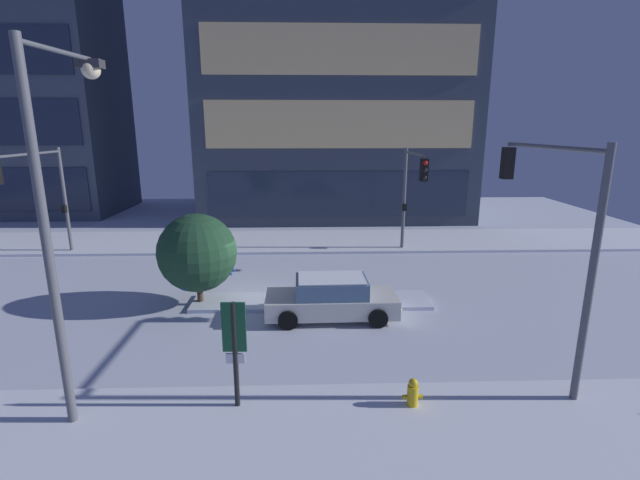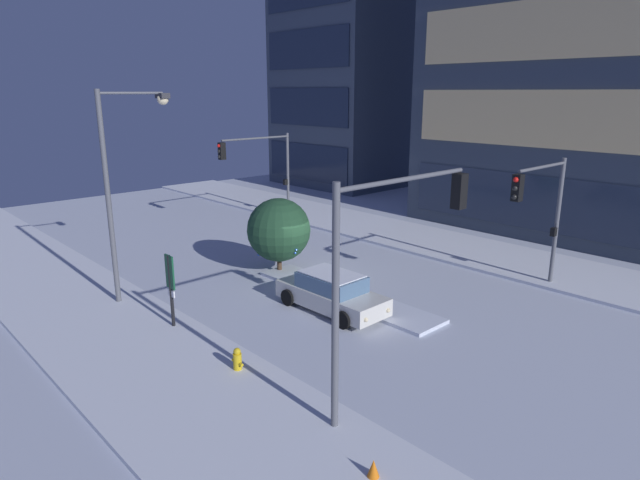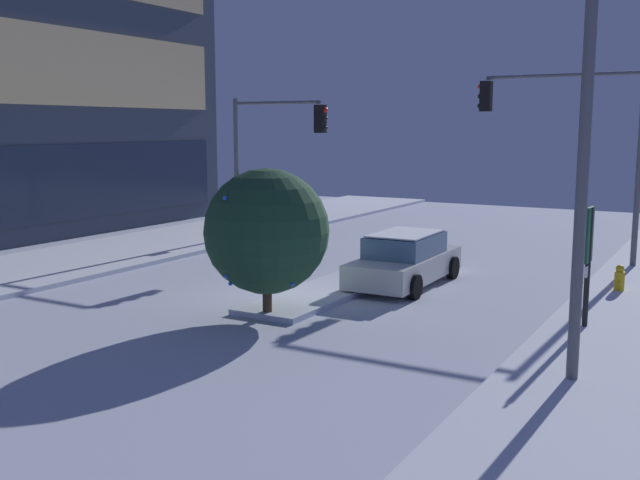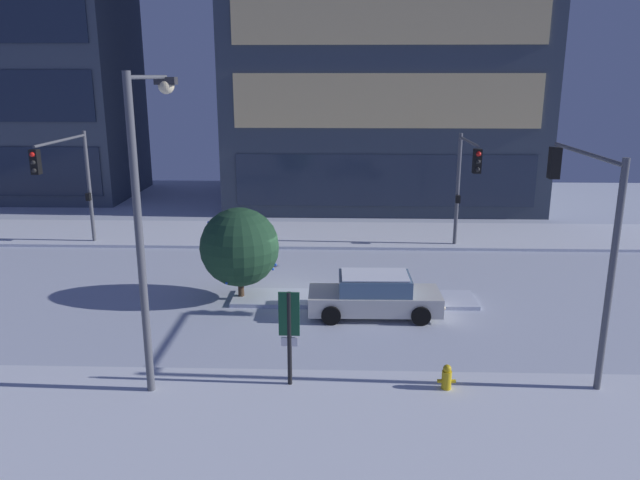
% 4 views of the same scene
% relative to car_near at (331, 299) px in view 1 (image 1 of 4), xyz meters
% --- Properties ---
extents(ground, '(52.00, 52.00, 0.00)m').
position_rel_car_near_xyz_m(ground, '(-3.81, 1.86, -0.71)').
color(ground, silver).
extents(curb_strip_near, '(52.00, 5.20, 0.14)m').
position_rel_car_near_xyz_m(curb_strip_near, '(-3.81, -7.10, -0.64)').
color(curb_strip_near, silver).
rests_on(curb_strip_near, ground).
extents(curb_strip_far, '(52.00, 5.20, 0.14)m').
position_rel_car_near_xyz_m(curb_strip_far, '(-3.81, 10.81, -0.64)').
color(curb_strip_far, silver).
rests_on(curb_strip_far, ground).
extents(median_strip, '(9.00, 1.80, 0.14)m').
position_rel_car_near_xyz_m(median_strip, '(-0.68, 1.38, -0.64)').
color(median_strip, silver).
rests_on(median_strip, ground).
extents(office_tower_secondary, '(10.79, 8.59, 18.36)m').
position_rel_car_near_xyz_m(office_tower_secondary, '(-20.98, 21.63, 8.47)').
color(office_tower_secondary, '#424C5B').
rests_on(office_tower_secondary, ground).
extents(car_near, '(4.68, 2.06, 1.49)m').
position_rel_car_near_xyz_m(car_near, '(0.00, 0.00, 0.00)').
color(car_near, silver).
rests_on(car_near, ground).
extents(traffic_light_corner_near_right, '(0.32, 5.24, 6.23)m').
position_rel_car_near_xyz_m(traffic_light_corner_near_right, '(5.59, -3.23, 3.68)').
color(traffic_light_corner_near_right, '#565960').
rests_on(traffic_light_corner_near_right, ground).
extents(traffic_light_corner_far_right, '(0.32, 4.13, 5.50)m').
position_rel_car_near_xyz_m(traffic_light_corner_far_right, '(4.41, 7.39, 3.08)').
color(traffic_light_corner_far_right, '#565960').
rests_on(traffic_light_corner_far_right, ground).
extents(traffic_light_corner_far_left, '(0.32, 5.36, 5.56)m').
position_rel_car_near_xyz_m(traffic_light_corner_far_left, '(-13.46, 6.86, 3.18)').
color(traffic_light_corner_far_left, '#565960').
rests_on(traffic_light_corner_far_left, ground).
extents(street_lamp_arched, '(0.61, 2.72, 8.23)m').
position_rel_car_near_xyz_m(street_lamp_arched, '(-6.08, -5.07, 4.59)').
color(street_lamp_arched, '#565960').
rests_on(street_lamp_arched, ground).
extents(fire_hydrant, '(0.48, 0.26, 0.82)m').
position_rel_car_near_xyz_m(fire_hydrant, '(1.61, -5.44, -0.31)').
color(fire_hydrant, gold).
rests_on(fire_hydrant, ground).
extents(parking_info_sign, '(0.55, 0.12, 2.74)m').
position_rel_car_near_xyz_m(parking_info_sign, '(-2.53, -5.32, 1.02)').
color(parking_info_sign, black).
rests_on(parking_info_sign, ground).
extents(decorated_tree_median, '(2.91, 2.91, 3.49)m').
position_rel_car_near_xyz_m(decorated_tree_median, '(-4.89, 1.37, 1.33)').
color(decorated_tree_median, '#473323').
rests_on(decorated_tree_median, ground).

